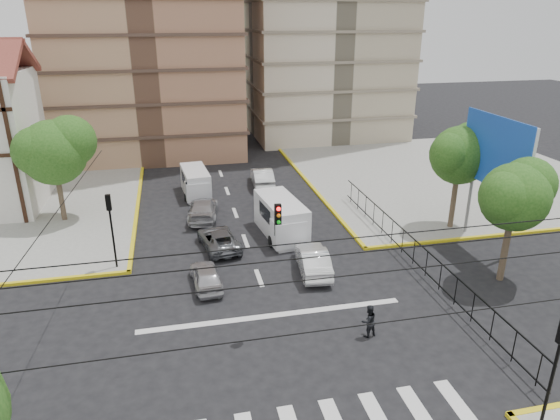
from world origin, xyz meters
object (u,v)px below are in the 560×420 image
object	(u,v)px
van_right_lane	(282,220)
car_white_front_right	(313,260)
traffic_light_se	(557,356)
traffic_light_nw	(111,219)
van_left_lane	(196,183)
pedestrian_crosswalk	(369,321)
car_silver_front_left	(206,276)

from	to	relation	value
van_right_lane	car_white_front_right	distance (m)	5.14
traffic_light_se	traffic_light_nw	size ratio (longest dim) A/B	1.00
van_left_lane	car_white_front_right	size ratio (longest dim) A/B	1.09
pedestrian_crosswalk	traffic_light_nw	bearing A→B (deg)	-51.27
van_left_lane	van_right_lane	bearing A→B (deg)	-66.60
van_right_lane	car_silver_front_left	bearing A→B (deg)	-141.67
van_right_lane	car_silver_front_left	size ratio (longest dim) A/B	1.54
pedestrian_crosswalk	van_left_lane	bearing A→B (deg)	-86.06
van_left_lane	traffic_light_se	bearing A→B (deg)	-74.27
van_left_lane	car_white_front_right	bearing A→B (deg)	-73.48
traffic_light_se	van_left_lane	xyz separation A→B (m)	(-10.36, 27.25, -2.09)
van_right_lane	pedestrian_crosswalk	bearing A→B (deg)	-89.79
traffic_light_nw	car_white_front_right	world-z (taller)	traffic_light_nw
car_white_front_right	van_left_lane	bearing A→B (deg)	-62.45
car_white_front_right	pedestrian_crosswalk	size ratio (longest dim) A/B	2.81
van_right_lane	car_white_front_right	xyz separation A→B (m)	(0.66, -5.08, -0.46)
traffic_light_nw	car_white_front_right	xyz separation A→B (m)	(10.92, -2.69, -2.38)
car_white_front_right	van_right_lane	bearing A→B (deg)	-76.69
van_left_lane	car_silver_front_left	world-z (taller)	van_left_lane
traffic_light_nw	van_left_lane	bearing A→B (deg)	65.77
traffic_light_nw	van_left_lane	distance (m)	12.94
traffic_light_nw	car_silver_front_left	xyz separation A→B (m)	(4.88, -3.03, -2.49)
car_silver_front_left	pedestrian_crosswalk	xyz separation A→B (m)	(6.81, -6.09, 0.17)
traffic_light_nw	van_left_lane	xyz separation A→B (m)	(5.24, 11.65, -2.09)
traffic_light_se	van_left_lane	world-z (taller)	traffic_light_se
traffic_light_se	car_white_front_right	world-z (taller)	traffic_light_se
traffic_light_se	car_silver_front_left	size ratio (longest dim) A/B	1.20
traffic_light_se	traffic_light_nw	bearing A→B (deg)	135.00
car_silver_front_left	car_white_front_right	distance (m)	6.05
van_right_lane	van_left_lane	bearing A→B (deg)	111.60
car_white_front_right	traffic_light_nw	bearing A→B (deg)	-7.89
traffic_light_nw	pedestrian_crosswalk	size ratio (longest dim) A/B	2.78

